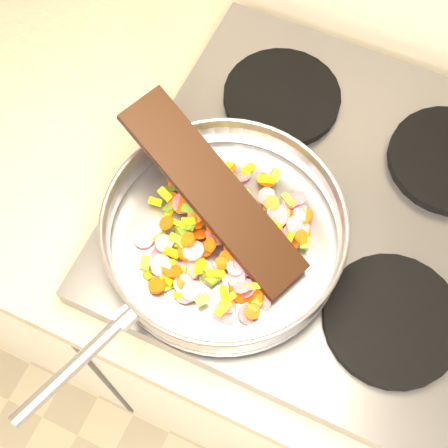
% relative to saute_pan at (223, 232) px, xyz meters
% --- Properties ---
extents(cooktop, '(0.60, 0.60, 0.04)m').
position_rel_saute_pan_xyz_m(cooktop, '(0.12, 0.13, -0.07)').
color(cooktop, '#939399').
rests_on(cooktop, counter_top).
extents(grate_fl, '(0.19, 0.19, 0.02)m').
position_rel_saute_pan_xyz_m(grate_fl, '(-0.02, -0.01, -0.04)').
color(grate_fl, black).
rests_on(grate_fl, cooktop).
extents(grate_fr, '(0.19, 0.19, 0.02)m').
position_rel_saute_pan_xyz_m(grate_fr, '(0.26, -0.01, -0.04)').
color(grate_fr, black).
rests_on(grate_fr, cooktop).
extents(grate_bl, '(0.19, 0.19, 0.02)m').
position_rel_saute_pan_xyz_m(grate_bl, '(-0.02, 0.27, -0.04)').
color(grate_bl, black).
rests_on(grate_bl, cooktop).
extents(saute_pan, '(0.38, 0.53, 0.06)m').
position_rel_saute_pan_xyz_m(saute_pan, '(0.00, 0.00, 0.00)').
color(saute_pan, '#9E9EA5').
rests_on(saute_pan, grate_fl).
extents(vegetable_heap, '(0.24, 0.25, 0.05)m').
position_rel_saute_pan_xyz_m(vegetable_heap, '(0.00, 0.00, -0.01)').
color(vegetable_heap, '#DF1541').
rests_on(vegetable_heap, saute_pan).
extents(wooden_spatula, '(0.31, 0.18, 0.12)m').
position_rel_saute_pan_xyz_m(wooden_spatula, '(-0.03, 0.03, 0.04)').
color(wooden_spatula, black).
rests_on(wooden_spatula, saute_pan).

